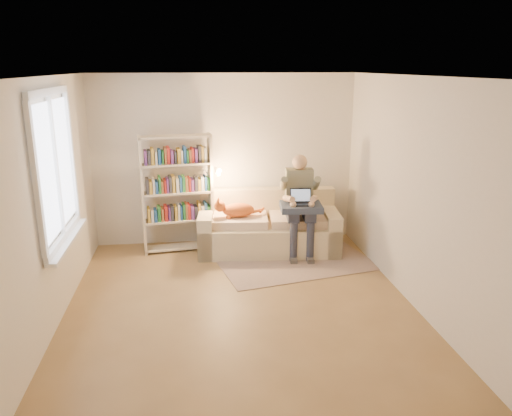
{
  "coord_description": "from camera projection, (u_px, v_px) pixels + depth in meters",
  "views": [
    {
      "loc": [
        -0.51,
        -5.33,
        2.71
      ],
      "look_at": [
        0.32,
        1.0,
        0.88
      ],
      "focal_mm": 35.0,
      "sensor_mm": 36.0,
      "label": 1
    }
  ],
  "objects": [
    {
      "name": "person",
      "position": [
        300.0,
        199.0,
        7.26
      ],
      "size": [
        0.45,
        0.67,
        1.46
      ],
      "rotation": [
        0.0,
        0.0,
        -0.1
      ],
      "color": "gray",
      "rests_on": "sofa"
    },
    {
      "name": "laptop",
      "position": [
        301.0,
        200.0,
        7.14
      ],
      "size": [
        0.33,
        0.31,
        0.25
      ],
      "rotation": [
        0.0,
        0.0,
        -0.1
      ],
      "color": "black",
      "rests_on": "blanket"
    },
    {
      "name": "floor",
      "position": [
        240.0,
        303.0,
        5.89
      ],
      "size": [
        4.5,
        4.5,
        0.0
      ],
      "primitive_type": "plane",
      "color": "olive",
      "rests_on": "ground"
    },
    {
      "name": "wall_right",
      "position": [
        410.0,
        191.0,
        5.78
      ],
      "size": [
        0.02,
        4.5,
        2.6
      ],
      "primitive_type": "cube",
      "color": "silver",
      "rests_on": "floor"
    },
    {
      "name": "cat",
      "position": [
        235.0,
        210.0,
        7.3
      ],
      "size": [
        0.72,
        0.29,
        0.26
      ],
      "rotation": [
        0.0,
        0.0,
        -0.1
      ],
      "color": "orange",
      "rests_on": "sofa"
    },
    {
      "name": "sofa",
      "position": [
        268.0,
        229.0,
        7.54
      ],
      "size": [
        2.15,
        1.13,
        0.88
      ],
      "rotation": [
        0.0,
        0.0,
        -0.1
      ],
      "color": "beige",
      "rests_on": "floor"
    },
    {
      "name": "wall_front",
      "position": [
        271.0,
        280.0,
        3.38
      ],
      "size": [
        4.0,
        0.02,
        2.6
      ],
      "primitive_type": "cube",
      "color": "silver",
      "rests_on": "floor"
    },
    {
      "name": "rug",
      "position": [
        296.0,
        263.0,
        7.08
      ],
      "size": [
        2.33,
        1.66,
        0.01
      ],
      "primitive_type": "cube",
      "rotation": [
        0.0,
        0.0,
        0.21
      ],
      "color": "gray",
      "rests_on": "floor"
    },
    {
      "name": "ceiling",
      "position": [
        238.0,
        76.0,
        5.17
      ],
      "size": [
        4.0,
        4.5,
        0.02
      ],
      "primitive_type": "cube",
      "color": "white",
      "rests_on": "wall_back"
    },
    {
      "name": "blanket",
      "position": [
        301.0,
        207.0,
        7.15
      ],
      "size": [
        0.63,
        0.54,
        0.09
      ],
      "primitive_type": "cube",
      "rotation": [
        0.0,
        0.0,
        -0.1
      ],
      "color": "#2B364C",
      "rests_on": "person"
    },
    {
      "name": "wall_back",
      "position": [
        225.0,
        160.0,
        7.67
      ],
      "size": [
        4.0,
        0.02,
        2.6
      ],
      "primitive_type": "cube",
      "color": "silver",
      "rests_on": "floor"
    },
    {
      "name": "wall_left",
      "position": [
        51.0,
        203.0,
        5.28
      ],
      "size": [
        0.02,
        4.5,
        2.6
      ],
      "primitive_type": "cube",
      "color": "silver",
      "rests_on": "floor"
    },
    {
      "name": "window",
      "position": [
        60.0,
        192.0,
        5.45
      ],
      "size": [
        0.12,
        1.52,
        1.69
      ],
      "color": "white",
      "rests_on": "wall_left"
    },
    {
      "name": "bookshelf",
      "position": [
        177.0,
        188.0,
        7.34
      ],
      "size": [
        1.19,
        0.4,
        1.75
      ],
      "rotation": [
        0.0,
        0.0,
        0.13
      ],
      "color": "beige",
      "rests_on": "floor"
    }
  ]
}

